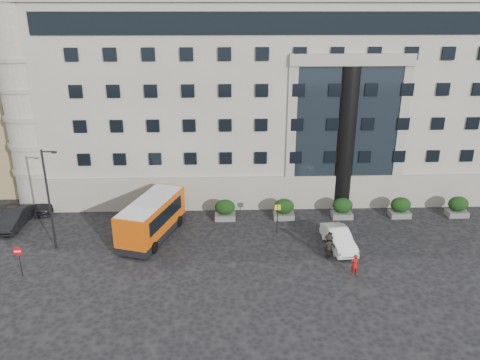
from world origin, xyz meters
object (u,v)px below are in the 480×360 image
at_px(hedge_d, 342,208).
at_px(parked_car_d, 88,181).
at_px(parked_car_c, 47,202).
at_px(pedestrian_b, 329,242).
at_px(street_lamp, 49,196).
at_px(bus_stop_sign, 278,214).
at_px(parked_car_b, 14,218).
at_px(hedge_a, 166,210).
at_px(pedestrian_a, 355,265).
at_px(pedestrian_c, 328,246).
at_px(hedge_e, 400,207).
at_px(red_truck, 45,175).
at_px(minibus, 152,217).
at_px(hedge_f, 458,206).
at_px(white_taxi, 339,239).
at_px(hedge_b, 225,210).
at_px(no_entry_sign, 19,255).
at_px(hedge_c, 284,209).

bearing_deg(hedge_d, parked_car_d, 161.52).
distance_m(parked_car_c, pedestrian_b, 26.03).
relative_size(street_lamp, bus_stop_sign, 3.17).
xyz_separation_m(parked_car_b, parked_car_c, (1.46, 3.71, -0.09)).
distance_m(hedge_a, pedestrian_a, 17.05).
distance_m(street_lamp, pedestrian_a, 22.89).
height_order(street_lamp, pedestrian_c, street_lamp).
bearing_deg(bus_stop_sign, hedge_e, 13.92).
height_order(red_truck, parked_car_b, red_truck).
xyz_separation_m(bus_stop_sign, parked_car_c, (-20.81, 5.71, -1.06)).
bearing_deg(minibus, pedestrian_c, 2.72).
bearing_deg(pedestrian_a, pedestrian_b, -75.42).
xyz_separation_m(minibus, parked_car_d, (-8.21, 11.32, -1.08)).
bearing_deg(street_lamp, hedge_d, 11.53).
distance_m(hedge_f, white_taxi, 13.18).
height_order(hedge_f, pedestrian_c, pedestrian_c).
xyz_separation_m(red_truck, parked_car_c, (1.97, -5.32, -0.76)).
height_order(hedge_b, hedge_d, same).
relative_size(hedge_f, parked_car_c, 0.40).
bearing_deg(pedestrian_b, red_truck, -2.91).
bearing_deg(street_lamp, no_entry_sign, -104.72).
height_order(hedge_d, bus_stop_sign, bus_stop_sign).
xyz_separation_m(hedge_c, bus_stop_sign, (-0.90, -2.80, 0.80)).
xyz_separation_m(hedge_f, no_entry_sign, (-35.00, -8.84, 0.72)).
relative_size(parked_car_d, pedestrian_a, 2.99).
distance_m(hedge_c, hedge_f, 15.60).
relative_size(hedge_e, bus_stop_sign, 0.73).
relative_size(hedge_e, pedestrian_b, 1.13).
bearing_deg(white_taxi, minibus, 164.25).
bearing_deg(parked_car_d, white_taxi, -39.56).
bearing_deg(parked_car_c, white_taxi, -17.20).
bearing_deg(no_entry_sign, hedge_b, 31.90).
distance_m(hedge_d, minibus, 16.64).
xyz_separation_m(no_entry_sign, pedestrian_c, (21.89, 1.97, -0.72)).
distance_m(minibus, parked_car_d, 14.02).
relative_size(parked_car_c, white_taxi, 1.00).
xyz_separation_m(bus_stop_sign, parked_car_b, (-22.27, 2.00, -0.97)).
height_order(bus_stop_sign, pedestrian_a, bus_stop_sign).
relative_size(minibus, parked_car_c, 1.75).
relative_size(hedge_f, white_taxi, 0.40).
xyz_separation_m(parked_car_c, pedestrian_a, (25.50, -12.36, 0.14)).
bearing_deg(parked_car_c, street_lamp, -65.33).
bearing_deg(hedge_e, bus_stop_sign, -166.08).
bearing_deg(parked_car_d, parked_car_b, -121.89).
height_order(hedge_c, parked_car_b, hedge_c).
distance_m(hedge_a, hedge_d, 15.60).
height_order(hedge_f, street_lamp, street_lamp).
relative_size(hedge_c, no_entry_sign, 0.79).
distance_m(bus_stop_sign, pedestrian_a, 8.19).
distance_m(street_lamp, bus_stop_sign, 17.75).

